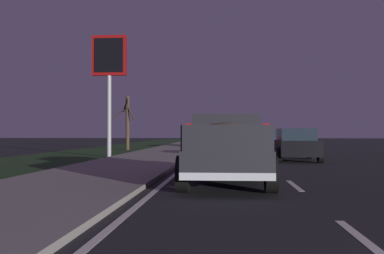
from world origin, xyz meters
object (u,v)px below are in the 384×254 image
at_px(sedan_black, 295,144).
at_px(bare_tree_far, 127,121).
at_px(pickup_truck, 226,147).
at_px(sedan_blue, 276,140).
at_px(sedan_red, 226,139).
at_px(gas_price_sign, 109,66).

distance_m(sedan_black, bare_tree_far, 16.50).
distance_m(pickup_truck, sedan_blue, 20.35).
distance_m(sedan_red, gas_price_sign, 15.54).
distance_m(gas_price_sign, bare_tree_far, 10.37).
height_order(pickup_truck, sedan_red, pickup_truck).
distance_m(sedan_red, bare_tree_far, 8.45).
distance_m(pickup_truck, sedan_red, 25.93).
height_order(gas_price_sign, bare_tree_far, gas_price_sign).
relative_size(sedan_red, sedan_blue, 1.01).
distance_m(sedan_black, sedan_blue, 10.12).
bearing_deg(gas_price_sign, pickup_truck, -152.74).
xyz_separation_m(pickup_truck, sedan_black, (9.93, -3.30, -0.20)).
bearing_deg(sedan_black, gas_price_sign, 75.75).
height_order(pickup_truck, gas_price_sign, gas_price_sign).
relative_size(pickup_truck, bare_tree_far, 1.31).
relative_size(pickup_truck, sedan_blue, 1.23).
bearing_deg(pickup_truck, sedan_blue, -9.86).
xyz_separation_m(pickup_truck, sedan_blue, (20.05, -3.49, -0.20)).
xyz_separation_m(sedan_red, sedan_blue, (-5.88, -3.51, 0.00)).
height_order(pickup_truck, bare_tree_far, bare_tree_far).
xyz_separation_m(pickup_truck, sedan_red, (25.93, 0.03, -0.20)).
relative_size(sedan_red, bare_tree_far, 1.07).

